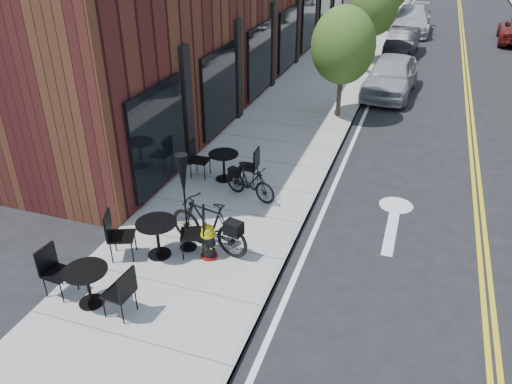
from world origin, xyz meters
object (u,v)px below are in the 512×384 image
at_px(bistro_set_b, 157,234).
at_px(parked_car_a, 391,75).
at_px(parked_car_b, 402,42).
at_px(bistro_set_a, 87,282).
at_px(patio_umbrella, 183,183).
at_px(parked_car_c, 412,20).
at_px(bicycle_left, 208,225).
at_px(bicycle_right, 250,182).
at_px(bistro_set_c, 224,163).
at_px(fire_hydrant, 208,242).

xyz_separation_m(bistro_set_b, parked_car_a, (3.48, 13.15, 0.12)).
bearing_deg(parked_car_b, bistro_set_a, -96.62).
xyz_separation_m(patio_umbrella, parked_car_a, (3.01, 12.71, -0.94)).
height_order(bistro_set_a, parked_car_c, parked_car_c).
height_order(bicycle_left, bistro_set_a, bicycle_left).
bearing_deg(parked_car_a, bistro_set_a, -100.89).
height_order(patio_umbrella, parked_car_a, patio_umbrella).
bearing_deg(bistro_set_b, bistro_set_a, -127.99).
bearing_deg(bicycle_right, bistro_set_c, 72.88).
bearing_deg(bistro_set_c, bicycle_left, -75.67).
distance_m(bistro_set_a, parked_car_a, 15.43).
bearing_deg(parked_car_c, bistro_set_a, -99.27).
bearing_deg(bicycle_left, fire_hydrant, 35.85).
bearing_deg(parked_car_c, bistro_set_b, -98.78).
relative_size(patio_umbrella, parked_car_c, 0.41).
bearing_deg(bistro_set_b, patio_umbrella, 20.29).
height_order(bicycle_left, bistro_set_b, bicycle_left).
relative_size(bistro_set_b, parked_car_b, 0.50).
bearing_deg(patio_umbrella, fire_hydrant, -15.97).
height_order(fire_hydrant, parked_car_c, parked_car_c).
height_order(fire_hydrant, parked_car_a, parked_car_a).
xyz_separation_m(fire_hydrant, bicycle_right, (-0.02, 2.67, 0.08)).
relative_size(parked_car_b, parked_car_c, 0.74).
distance_m(bicycle_left, parked_car_b, 19.77).
xyz_separation_m(bicycle_left, bistro_set_b, (-0.91, -0.58, -0.06)).
relative_size(fire_hydrant, parked_car_a, 0.18).
distance_m(fire_hydrant, bistro_set_b, 1.08).
bearing_deg(patio_umbrella, bicycle_left, 17.66).
relative_size(parked_car_a, parked_car_c, 0.84).
height_order(bistro_set_b, parked_car_a, parked_car_a).
relative_size(bistro_set_b, parked_car_c, 0.37).
bearing_deg(fire_hydrant, parked_car_b, 83.66).
relative_size(bicycle_right, bistro_set_c, 0.82).
bearing_deg(bicycle_right, parked_car_c, 12.63).
bearing_deg(fire_hydrant, bicycle_right, 90.92).
relative_size(patio_umbrella, parked_car_a, 0.49).
bearing_deg(fire_hydrant, bistro_set_b, -164.31).
relative_size(bistro_set_c, parked_car_b, 0.46).
relative_size(fire_hydrant, parked_car_b, 0.20).
bearing_deg(patio_umbrella, parked_car_c, 83.31).
bearing_deg(bistro_set_c, patio_umbrella, -83.73).
bearing_deg(parked_car_a, bistro_set_c, -106.21).
height_order(bistro_set_b, parked_car_b, parked_car_b).
height_order(bistro_set_c, parked_car_b, parked_car_b).
height_order(fire_hydrant, bistro_set_b, bistro_set_b).
bearing_deg(bicycle_left, parked_car_b, -173.68).
bearing_deg(parked_car_b, bicycle_right, -94.51).
distance_m(fire_hydrant, parked_car_c, 25.89).
height_order(bicycle_left, patio_umbrella, patio_umbrella).
height_order(bicycle_left, parked_car_a, parked_car_a).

